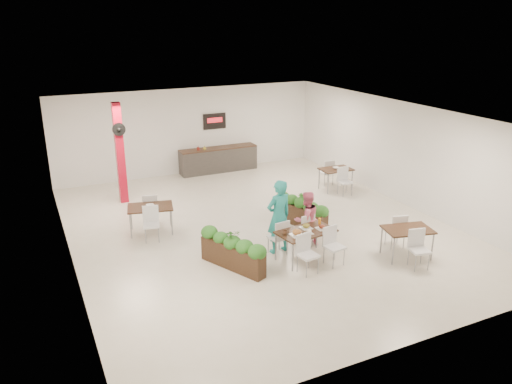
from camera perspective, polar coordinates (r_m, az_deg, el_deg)
ground at (r=14.12m, az=0.36°, el=-4.10°), size 12.00×12.00×0.00m
room_shell at (r=13.46m, az=0.38°, el=3.78°), size 10.10×12.10×3.22m
red_column at (r=16.17m, az=-15.29°, el=4.40°), size 0.40×0.41×3.20m
service_counter at (r=19.25m, az=-4.32°, el=3.79°), size 3.00×0.64×2.20m
main_table at (r=12.15m, az=5.68°, el=-4.94°), size 1.49×1.76×0.92m
diner_man at (r=12.37m, az=2.61°, el=-2.83°), size 0.75×0.54×1.90m
diner_woman at (r=12.82m, az=5.76°, el=-3.11°), size 0.79×0.65×1.48m
planter_left at (r=11.73m, az=-2.70°, el=-6.47°), size 1.02×1.77×0.99m
planter_right at (r=14.13m, az=5.18°, el=-2.01°), size 0.82×1.80×0.97m
side_table_a at (r=13.93m, az=-11.97°, el=-2.08°), size 1.36×1.67×0.92m
side_table_b at (r=17.27m, az=9.11°, el=2.23°), size 1.09×1.63×0.92m
side_table_c at (r=12.77m, az=16.93°, el=-4.57°), size 1.29×1.67×0.92m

